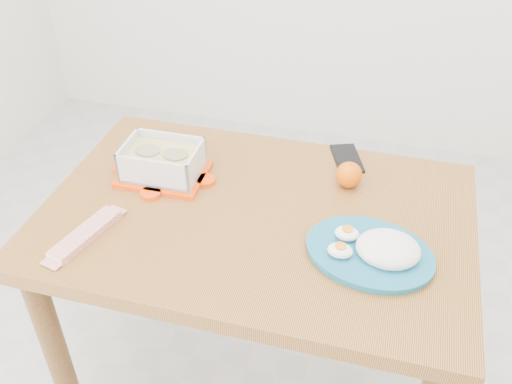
% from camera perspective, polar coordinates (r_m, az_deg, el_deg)
% --- Properties ---
extents(dining_table, '(1.03, 0.69, 0.75)m').
position_cam_1_polar(dining_table, '(1.45, 0.00, -5.65)').
color(dining_table, '#A76C2F').
rests_on(dining_table, ground).
extents(food_container, '(0.22, 0.17, 0.09)m').
position_cam_1_polar(food_container, '(1.49, -9.35, 3.00)').
color(food_container, '#FF4207').
rests_on(food_container, dining_table).
extents(orange_fruit, '(0.07, 0.07, 0.07)m').
position_cam_1_polar(orange_fruit, '(1.46, 9.28, 1.72)').
color(orange_fruit, orange).
rests_on(orange_fruit, dining_table).
extents(rice_plate, '(0.33, 0.33, 0.08)m').
position_cam_1_polar(rice_plate, '(1.27, 11.87, -5.63)').
color(rice_plate, '#176383').
rests_on(rice_plate, dining_table).
extents(candy_bar, '(0.10, 0.20, 0.02)m').
position_cam_1_polar(candy_bar, '(1.36, -16.69, -4.06)').
color(candy_bar, '#B71909').
rests_on(candy_bar, dining_table).
extents(smartphone, '(0.11, 0.15, 0.01)m').
position_cam_1_polar(smartphone, '(1.57, 9.09, 3.33)').
color(smartphone, black).
rests_on(smartphone, dining_table).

